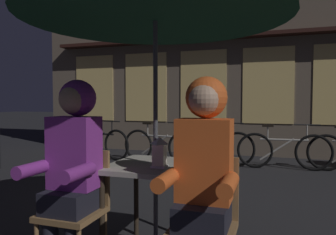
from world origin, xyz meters
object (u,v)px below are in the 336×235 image
(chair_left, at_px, (78,203))
(bicycle_second, at_px, (160,146))
(person_right_hooded, at_px, (204,164))
(cafe_table, at_px, (156,176))
(chair_right, at_px, (205,217))
(bicycle_third, at_px, (213,146))
(bicycle_nearest, at_px, (99,143))
(person_left_hooded, at_px, (72,156))
(lantern, at_px, (159,151))
(bicycle_fourth, at_px, (284,150))

(chair_left, distance_m, bicycle_second, 4.13)
(person_right_hooded, bearing_deg, cafe_table, 138.43)
(chair_right, height_order, bicycle_third, chair_right)
(cafe_table, bearing_deg, chair_left, -142.45)
(bicycle_nearest, bearing_deg, person_right_hooded, -52.35)
(cafe_table, height_order, person_left_hooded, person_left_hooded)
(chair_left, xyz_separation_m, person_right_hooded, (0.96, -0.06, 0.36))
(lantern, distance_m, person_left_hooded, 0.64)
(lantern, relative_size, bicycle_fourth, 0.14)
(chair_right, xyz_separation_m, bicycle_second, (-1.77, 4.05, -0.14))
(chair_right, distance_m, bicycle_second, 4.42)
(chair_right, xyz_separation_m, bicycle_fourth, (0.59, 4.17, -0.14))
(chair_left, height_order, bicycle_nearest, chair_left)
(chair_right, distance_m, person_left_hooded, 1.03)
(cafe_table, height_order, chair_left, chair_left)
(chair_left, relative_size, person_left_hooded, 0.62)
(lantern, height_order, bicycle_nearest, lantern)
(bicycle_fourth, bearing_deg, chair_left, -110.44)
(cafe_table, relative_size, person_right_hooded, 0.53)
(bicycle_third, bearing_deg, bicycle_fourth, -6.24)
(cafe_table, xyz_separation_m, bicycle_fourth, (1.07, 3.80, -0.29))
(bicycle_second, relative_size, bicycle_third, 1.00)
(chair_left, xyz_separation_m, bicycle_fourth, (1.55, 4.17, -0.14))
(lantern, distance_m, bicycle_fourth, 4.07)
(cafe_table, bearing_deg, bicycle_fourth, 74.22)
(chair_left, bearing_deg, cafe_table, 37.55)
(bicycle_third, distance_m, bicycle_fourth, 1.34)
(lantern, xyz_separation_m, chair_left, (-0.55, -0.26, -0.37))
(chair_right, bearing_deg, bicycle_nearest, 128.03)
(lantern, xyz_separation_m, person_right_hooded, (0.41, -0.31, -0.01))
(person_left_hooded, distance_m, bicycle_fourth, 4.53)
(lantern, xyz_separation_m, bicycle_fourth, (1.00, 3.91, -0.51))
(lantern, height_order, bicycle_third, lantern)
(cafe_table, xyz_separation_m, person_left_hooded, (-0.48, -0.43, 0.21))
(cafe_table, height_order, person_right_hooded, person_right_hooded)
(bicycle_fourth, bearing_deg, bicycle_third, 173.76)
(cafe_table, bearing_deg, lantern, -56.88)
(bicycle_second, bearing_deg, chair_left, -78.74)
(bicycle_nearest, distance_m, bicycle_second, 1.45)
(chair_right, bearing_deg, bicycle_second, 113.57)
(lantern, height_order, chair_left, lantern)
(bicycle_nearest, relative_size, bicycle_third, 0.98)
(cafe_table, distance_m, person_left_hooded, 0.67)
(bicycle_second, xyz_separation_m, bicycle_fourth, (2.36, 0.12, 0.00))
(bicycle_nearest, relative_size, bicycle_fourth, 0.98)
(chair_left, distance_m, bicycle_third, 4.32)
(chair_right, distance_m, person_right_hooded, 0.36)
(person_right_hooded, distance_m, bicycle_nearest, 5.29)
(lantern, height_order, bicycle_second, lantern)
(person_right_hooded, bearing_deg, chair_right, 90.00)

